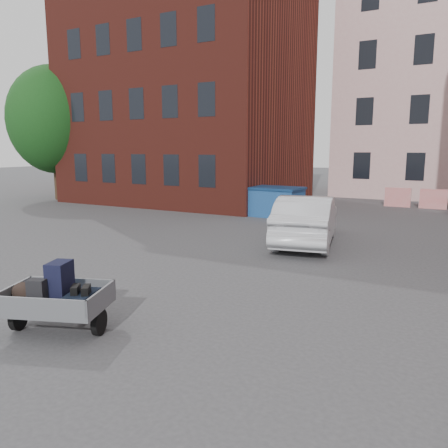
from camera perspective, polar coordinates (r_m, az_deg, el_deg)
The scene contains 8 objects.
ground at distance 11.23m, azimuth -0.87°, elevation -5.84°, with size 120.00×120.00×0.00m, color #38383A.
building_brick at distance 26.88m, azimuth -4.36°, elevation 18.30°, with size 12.00×10.00×14.00m, color #591E16.
far_building at distance 40.34m, azimuth -10.72°, elevation 11.05°, with size 6.00×6.00×8.00m, color maroon.
tree at distance 28.23m, azimuth -21.37°, elevation 13.53°, with size 5.28×5.28×8.30m.
barriers at distance 24.59m, azimuth 25.65°, elevation 2.96°, with size 4.70×0.18×1.00m.
trailer at distance 7.82m, azimuth -21.09°, elevation -8.93°, with size 1.88×1.98×1.20m.
dumpster at distance 20.03m, azimuth 5.68°, elevation 3.01°, with size 3.27×1.86×1.33m.
silver_car at distance 14.24m, azimuth 10.72°, elevation 0.57°, with size 1.65×4.75×1.56m, color silver.
Camera 1 is at (5.27, -9.44, 3.04)m, focal length 35.00 mm.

